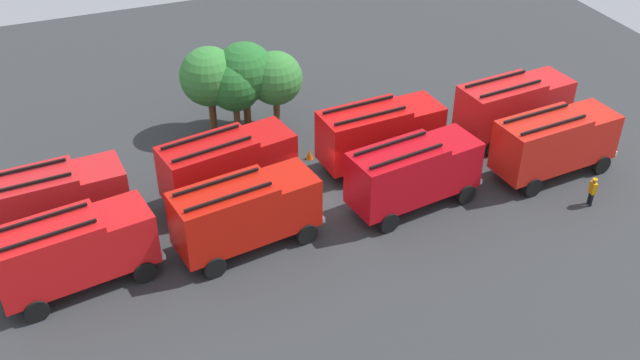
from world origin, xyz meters
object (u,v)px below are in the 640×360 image
object	(u,v)px
fire_truck_6	(380,132)
fire_truck_1	(245,211)
firefighter_0	(592,191)
traffic_cone_0	(310,154)
fire_truck_2	(413,172)
fire_truck_3	(555,141)
tree_2	(245,73)
firefighter_1	(72,193)
tree_3	(276,78)
fire_truck_4	(52,200)
fire_truck_0	(73,249)
tree_0	(209,77)
tree_1	(235,85)
fire_truck_7	(514,105)
fire_truck_5	(228,165)

from	to	relation	value
fire_truck_6	fire_truck_1	bearing A→B (deg)	-159.14
firefighter_0	traffic_cone_0	bearing A→B (deg)	-28.49
traffic_cone_0	fire_truck_2	bearing A→B (deg)	-62.10
fire_truck_3	tree_2	distance (m)	18.13
firefighter_1	tree_3	size ratio (longest dim) A/B	0.33
fire_truck_4	tree_3	distance (m)	14.95
fire_truck_0	fire_truck_6	world-z (taller)	same
fire_truck_2	tree_0	xyz separation A→B (m)	(-7.63, 11.39, 1.53)
tree_1	fire_truck_7	bearing A→B (deg)	-23.07
fire_truck_2	firefighter_1	size ratio (longest dim) A/B	4.51
tree_2	tree_1	bearing A→B (deg)	-151.25
fire_truck_3	tree_3	bearing A→B (deg)	134.79
firefighter_0	tree_3	xyz separation A→B (m)	(-12.73, 13.77, 2.46)
fire_truck_2	firefighter_0	world-z (taller)	fire_truck_2
fire_truck_5	fire_truck_0	bearing A→B (deg)	-164.09
fire_truck_7	tree_2	distance (m)	16.02
fire_truck_6	tree_0	world-z (taller)	tree_0
fire_truck_5	tree_3	size ratio (longest dim) A/B	1.50
fire_truck_0	firefighter_1	size ratio (longest dim) A/B	4.53
firefighter_0	fire_truck_4	bearing A→B (deg)	-6.24
fire_truck_5	traffic_cone_0	distance (m)	6.04
fire_truck_6	firefighter_0	world-z (taller)	fire_truck_6
tree_3	tree_0	bearing A→B (deg)	164.47
fire_truck_6	tree_2	world-z (taller)	tree_2
tree_0	fire_truck_6	bearing A→B (deg)	-42.80
fire_truck_1	tree_0	distance (m)	11.63
firefighter_1	traffic_cone_0	bearing A→B (deg)	86.34
fire_truck_0	fire_truck_7	distance (m)	26.09
fire_truck_6	tree_1	world-z (taller)	tree_1
fire_truck_5	tree_2	distance (m)	7.66
fire_truck_7	tree_2	xyz separation A→B (m)	(-14.38, 6.89, 1.60)
fire_truck_3	fire_truck_7	size ratio (longest dim) A/B	1.00
tree_2	fire_truck_7	bearing A→B (deg)	-25.59
fire_truck_3	traffic_cone_0	size ratio (longest dim) A/B	12.17
fire_truck_1	tree_1	bearing A→B (deg)	67.05
tree_2	traffic_cone_0	size ratio (longest dim) A/B	9.20
tree_3	fire_truck_6	bearing A→B (deg)	-56.84
fire_truck_5	firefighter_1	world-z (taller)	fire_truck_5
tree_2	fire_truck_6	bearing A→B (deg)	-50.09
fire_truck_2	fire_truck_4	distance (m)	18.02
tree_0	tree_2	bearing A→B (deg)	-10.29
fire_truck_7	tree_3	distance (m)	14.19
firefighter_0	tree_3	world-z (taller)	tree_3
fire_truck_2	tree_3	size ratio (longest dim) A/B	1.49
fire_truck_2	firefighter_0	distance (m)	9.56
fire_truck_5	tree_0	distance (m)	7.43
fire_truck_4	tree_1	distance (m)	12.86
fire_truck_5	tree_1	bearing A→B (deg)	59.31
fire_truck_5	fire_truck_3	bearing A→B (deg)	-24.86
fire_truck_4	tree_1	world-z (taller)	tree_1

